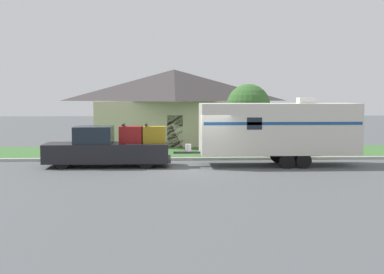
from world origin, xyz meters
The scene contains 8 objects.
ground_plane centered at (0.00, 0.00, 0.00)m, with size 120.00×120.00×0.00m, color #515456.
curb_strip centered at (0.00, 3.75, 0.07)m, with size 80.00×0.30×0.14m.
lawn_strip centered at (0.00, 7.40, 0.01)m, with size 80.00×7.00×0.03m.
house_across_street centered at (-1.13, 13.25, 2.67)m, with size 11.19×6.68×5.15m.
pickup_truck centered at (-4.47, 1.49, 0.89)m, with size 5.97×1.93×2.04m.
travel_trailer centered at (3.70, 1.49, 1.79)m, with size 8.83×2.47×3.29m.
mailbox centered at (-3.34, 4.51, 0.96)m, with size 0.48×0.20×1.25m.
tree_in_yard centered at (2.92, 5.81, 2.78)m, with size 2.46×2.46×4.03m.
Camera 1 is at (-1.72, -24.02, 3.46)m, focal length 50.00 mm.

